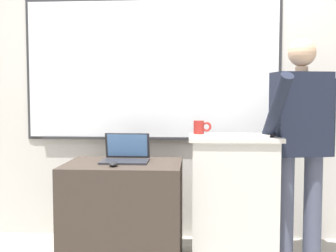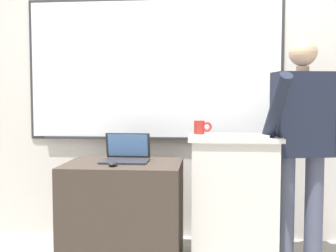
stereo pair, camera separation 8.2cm
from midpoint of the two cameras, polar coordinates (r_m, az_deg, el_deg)
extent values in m
cube|color=beige|center=(3.66, 3.13, 7.37)|extent=(6.40, 0.12, 2.86)
cube|color=#2D2D30|center=(3.61, -1.32, 7.66)|extent=(2.17, 0.02, 1.20)
cube|color=white|center=(3.61, -1.32, 7.66)|extent=(2.12, 0.02, 1.15)
cube|color=#2D2D30|center=(3.60, -1.34, -1.68)|extent=(1.91, 0.04, 0.02)
cube|color=beige|center=(3.12, 9.63, -10.20)|extent=(0.59, 0.38, 0.90)
cube|color=beige|center=(3.04, 9.73, -1.65)|extent=(0.64, 0.41, 0.03)
cube|color=#382D26|center=(3.16, -5.24, -11.55)|extent=(0.84, 0.63, 0.73)
cylinder|color=#474C60|center=(3.19, 16.29, -10.99)|extent=(0.13, 0.13, 0.79)
cylinder|color=#474C60|center=(3.28, 19.83, -10.66)|extent=(0.13, 0.13, 0.79)
cube|color=black|center=(3.13, 18.36, 1.52)|extent=(0.43, 0.29, 0.59)
cylinder|color=tan|center=(3.14, 18.48, 7.32)|extent=(0.09, 0.09, 0.04)
sphere|color=tan|center=(3.15, 18.53, 9.47)|extent=(0.20, 0.20, 0.20)
cylinder|color=black|center=(2.88, 15.16, 2.08)|extent=(0.17, 0.42, 0.50)
cylinder|color=black|center=(3.23, 21.90, 1.06)|extent=(0.08, 0.08, 0.56)
cube|color=#28282D|center=(3.08, -5.13, -4.80)|extent=(0.34, 0.23, 0.01)
cube|color=#28282D|center=(3.20, -4.71, -2.63)|extent=(0.34, 0.05, 0.19)
cube|color=#598CCC|center=(3.19, -4.74, -2.62)|extent=(0.30, 0.04, 0.17)
cube|color=beige|center=(2.99, 10.37, -1.27)|extent=(0.41, 0.14, 0.02)
ellipsoid|color=black|center=(2.92, -6.68, -5.10)|extent=(0.06, 0.10, 0.03)
ellipsoid|color=black|center=(3.02, 14.61, -1.14)|extent=(0.06, 0.10, 0.03)
cylinder|color=maroon|center=(3.16, 4.99, -0.20)|extent=(0.08, 0.08, 0.10)
torus|color=maroon|center=(3.16, 6.03, -0.11)|extent=(0.07, 0.02, 0.07)
camera|label=1|loc=(0.04, -89.23, 0.05)|focal=45.00mm
camera|label=2|loc=(0.04, 90.77, -0.05)|focal=45.00mm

